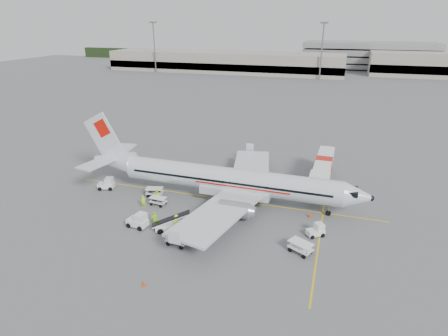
{
  "coord_description": "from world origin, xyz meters",
  "views": [
    {
      "loc": [
        14.59,
        -44.45,
        23.18
      ],
      "look_at": [
        0.0,
        2.0,
        3.8
      ],
      "focal_mm": 30.0,
      "sensor_mm": 36.0,
      "label": 1
    }
  ],
  "objects_px": {
    "aircraft": "(229,164)",
    "tug_fore": "(315,230)",
    "tug_aft": "(106,183)",
    "tug_mid": "(137,220)",
    "belt_loader": "(173,219)",
    "jet_bridge": "(323,171)"
  },
  "relations": [
    {
      "from": "belt_loader",
      "to": "jet_bridge",
      "type": "bearing_deg",
      "value": 26.64
    },
    {
      "from": "tug_mid",
      "to": "tug_aft",
      "type": "relative_size",
      "value": 1.07
    },
    {
      "from": "tug_aft",
      "to": "aircraft",
      "type": "bearing_deg",
      "value": -11.41
    },
    {
      "from": "aircraft",
      "to": "tug_mid",
      "type": "relative_size",
      "value": 16.06
    },
    {
      "from": "jet_bridge",
      "to": "tug_aft",
      "type": "bearing_deg",
      "value": -157.91
    },
    {
      "from": "belt_loader",
      "to": "tug_mid",
      "type": "height_order",
      "value": "belt_loader"
    },
    {
      "from": "belt_loader",
      "to": "tug_mid",
      "type": "xyz_separation_m",
      "value": [
        -4.37,
        -0.61,
        -0.51
      ]
    },
    {
      "from": "aircraft",
      "to": "belt_loader",
      "type": "bearing_deg",
      "value": -113.01
    },
    {
      "from": "aircraft",
      "to": "belt_loader",
      "type": "distance_m",
      "value": 10.92
    },
    {
      "from": "aircraft",
      "to": "tug_fore",
      "type": "distance_m",
      "value": 14.02
    },
    {
      "from": "aircraft",
      "to": "jet_bridge",
      "type": "distance_m",
      "value": 15.49
    },
    {
      "from": "jet_bridge",
      "to": "belt_loader",
      "type": "distance_m",
      "value": 24.66
    },
    {
      "from": "aircraft",
      "to": "belt_loader",
      "type": "relative_size",
      "value": 7.28
    },
    {
      "from": "aircraft",
      "to": "tug_mid",
      "type": "height_order",
      "value": "aircraft"
    },
    {
      "from": "jet_bridge",
      "to": "tug_mid",
      "type": "xyz_separation_m",
      "value": [
        -20.26,
        -19.46,
        -1.15
      ]
    },
    {
      "from": "tug_mid",
      "to": "tug_aft",
      "type": "bearing_deg",
      "value": 148.05
    },
    {
      "from": "tug_fore",
      "to": "tug_mid",
      "type": "relative_size",
      "value": 0.81
    },
    {
      "from": "belt_loader",
      "to": "tug_fore",
      "type": "distance_m",
      "value": 16.56
    },
    {
      "from": "jet_bridge",
      "to": "tug_mid",
      "type": "relative_size",
      "value": 6.56
    },
    {
      "from": "belt_loader",
      "to": "tug_mid",
      "type": "distance_m",
      "value": 4.44
    },
    {
      "from": "jet_bridge",
      "to": "tug_aft",
      "type": "height_order",
      "value": "jet_bridge"
    },
    {
      "from": "tug_mid",
      "to": "tug_aft",
      "type": "distance_m",
      "value": 12.79
    }
  ]
}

